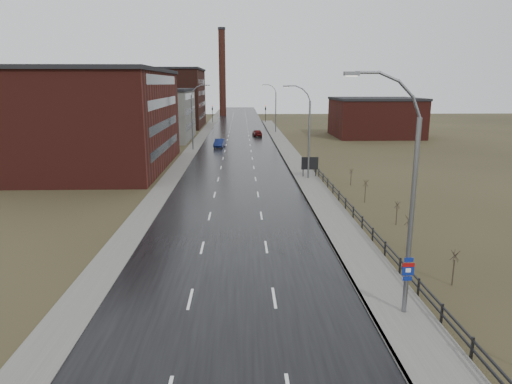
{
  "coord_description": "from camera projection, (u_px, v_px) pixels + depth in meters",
  "views": [
    {
      "loc": [
        0.55,
        -18.98,
        11.53
      ],
      "look_at": [
        1.72,
        16.77,
        3.0
      ],
      "focal_mm": 32.0,
      "sensor_mm": 36.0,
      "label": 1
    }
  ],
  "objects": [
    {
      "name": "shrub_d",
      "position": [
        397.0,
        212.0,
        37.99
      ],
      "size": [
        0.48,
        0.5,
        2.0
      ],
      "color": "#382D23",
      "rests_on": "ground"
    },
    {
      "name": "shrub_b",
      "position": [
        454.0,
        267.0,
        26.48
      ],
      "size": [
        0.51,
        0.54,
        2.16
      ],
      "color": "#382D23",
      "rests_on": "ground"
    },
    {
      "name": "streetlight_main",
      "position": [
        406.0,
        200.0,
        21.91
      ],
      "size": [
        3.91,
        0.29,
        12.11
      ],
      "color": "slate",
      "rests_on": "ground"
    },
    {
      "name": "car_far",
      "position": [
        257.0,
        133.0,
        101.46
      ],
      "size": [
        2.29,
        4.7,
        1.54
      ],
      "primitive_type": "imported",
      "rotation": [
        0.0,
        0.0,
        3.25
      ],
      "color": "#490C0D",
      "rests_on": "ground"
    },
    {
      "name": "warehouse_far",
      "position": [
        154.0,
        98.0,
        123.57
      ],
      "size": [
        26.52,
        24.48,
        15.5
      ],
      "color": "#331611",
      "rests_on": "ground"
    },
    {
      "name": "guardrail",
      "position": [
        355.0,
        213.0,
        39.07
      ],
      "size": [
        0.1,
        53.05,
        1.1
      ],
      "color": "black",
      "rests_on": "ground"
    },
    {
      "name": "shrub_f",
      "position": [
        351.0,
        177.0,
        52.71
      ],
      "size": [
        0.47,
        0.49,
        1.95
      ],
      "color": "#382D23",
      "rests_on": "ground"
    },
    {
      "name": "streetlight_right_far",
      "position": [
        274.0,
        108.0,
        107.52
      ],
      "size": [
        3.36,
        0.28,
        11.35
      ],
      "color": "slate",
      "rests_on": "ground"
    },
    {
      "name": "sidewalk_left",
      "position": [
        191.0,
        151.0,
        79.16
      ],
      "size": [
        2.4,
        260.0,
        0.12
      ],
      "primitive_type": "cube",
      "color": "#595651",
      "rests_on": "ground"
    },
    {
      "name": "curb_right",
      "position": [
        295.0,
        180.0,
        55.34
      ],
      "size": [
        0.16,
        180.0,
        0.18
      ],
      "primitive_type": "cube",
      "color": "slate",
      "rests_on": "ground"
    },
    {
      "name": "warehouse_near",
      "position": [
        84.0,
        119.0,
        62.62
      ],
      "size": [
        22.44,
        28.56,
        13.5
      ],
      "color": "#471914",
      "rests_on": "ground"
    },
    {
      "name": "warehouse_mid",
      "position": [
        152.0,
        114.0,
        95.14
      ],
      "size": [
        16.32,
        20.4,
        10.5
      ],
      "color": "slate",
      "rests_on": "ground"
    },
    {
      "name": "streetlight_left",
      "position": [
        194.0,
        117.0,
        79.78
      ],
      "size": [
        3.36,
        0.28,
        11.35
      ],
      "color": "slate",
      "rests_on": "ground"
    },
    {
      "name": "shrub_c",
      "position": [
        408.0,
        232.0,
        32.13
      ],
      "size": [
        0.6,
        0.63,
        2.53
      ],
      "color": "#382D23",
      "rests_on": "ground"
    },
    {
      "name": "shrub_e",
      "position": [
        365.0,
        190.0,
        45.06
      ],
      "size": [
        0.55,
        0.58,
        2.3
      ],
      "color": "#382D23",
      "rests_on": "ground"
    },
    {
      "name": "billboard",
      "position": [
        310.0,
        164.0,
        56.85
      ],
      "size": [
        2.11,
        0.17,
        2.63
      ],
      "color": "black",
      "rests_on": "ground"
    },
    {
      "name": "streetlight_right_mid",
      "position": [
        307.0,
        132.0,
        55.02
      ],
      "size": [
        3.36,
        0.28,
        11.35
      ],
      "color": "slate",
      "rests_on": "ground"
    },
    {
      "name": "sidewalk_right",
      "position": [
        308.0,
        180.0,
        55.39
      ],
      "size": [
        3.2,
        180.0,
        0.18
      ],
      "primitive_type": "cube",
      "color": "#595651",
      "rests_on": "ground"
    },
    {
      "name": "smokestack",
      "position": [
        222.0,
        72.0,
        163.15
      ],
      "size": [
        2.7,
        2.7,
        30.7
      ],
      "color": "#331611",
      "rests_on": "ground"
    },
    {
      "name": "road",
      "position": [
        238.0,
        151.0,
        79.43
      ],
      "size": [
        14.0,
        300.0,
        0.06
      ],
      "primitive_type": "cube",
      "color": "black",
      "rests_on": "ground"
    },
    {
      "name": "building_right",
      "position": [
        375.0,
        117.0,
        100.81
      ],
      "size": [
        18.36,
        16.32,
        8.5
      ],
      "color": "#471914",
      "rests_on": "ground"
    },
    {
      "name": "ground",
      "position": [
        231.0,
        339.0,
        21.11
      ],
      "size": [
        320.0,
        320.0,
        0.0
      ],
      "primitive_type": "plane",
      "color": "#2D2819",
      "rests_on": "ground"
    },
    {
      "name": "traffic_light_left",
      "position": [
        212.0,
        107.0,
        136.45
      ],
      "size": [
        0.58,
        2.73,
        5.3
      ],
      "color": "black",
      "rests_on": "ground"
    },
    {
      "name": "car_near",
      "position": [
        220.0,
        143.0,
        84.14
      ],
      "size": [
        2.12,
        4.81,
        1.54
      ],
      "primitive_type": "imported",
      "rotation": [
        0.0,
        0.0,
        -0.11
      ],
      "color": "#0E1848",
      "rests_on": "ground"
    },
    {
      "name": "traffic_light_right",
      "position": [
        266.0,
        107.0,
        136.96
      ],
      "size": [
        0.58,
        2.73,
        5.3
      ],
      "color": "black",
      "rests_on": "ground"
    }
  ]
}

